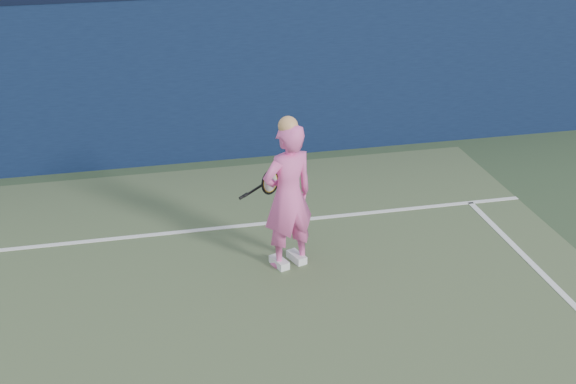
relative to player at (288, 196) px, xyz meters
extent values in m
cube|color=#0B1734|center=(-2.00, 3.57, 0.37)|extent=(24.00, 0.40, 2.50)
imported|color=pink|center=(0.00, 0.00, -0.01)|extent=(0.74, 0.60, 1.75)
sphere|color=tan|center=(0.00, 0.00, 0.84)|extent=(0.22, 0.22, 0.22)
cube|color=white|center=(0.11, 0.04, -0.83)|extent=(0.20, 0.30, 0.10)
cube|color=white|center=(-0.11, -0.04, -0.83)|extent=(0.20, 0.30, 0.10)
torus|color=black|center=(-0.12, 0.43, 0.00)|extent=(0.27, 0.23, 0.30)
torus|color=gold|center=(-0.12, 0.43, 0.00)|extent=(0.22, 0.18, 0.25)
cylinder|color=beige|center=(-0.12, 0.43, 0.00)|extent=(0.21, 0.17, 0.25)
cylinder|color=black|center=(-0.34, 0.36, -0.06)|extent=(0.26, 0.15, 0.10)
cylinder|color=black|center=(-0.46, 0.32, -0.10)|extent=(0.13, 0.09, 0.07)
cube|color=white|center=(-2.00, 1.07, -0.87)|extent=(11.00, 0.08, 0.01)
camera|label=1|loc=(-1.82, -8.03, 3.82)|focal=50.00mm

